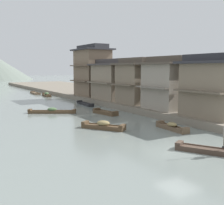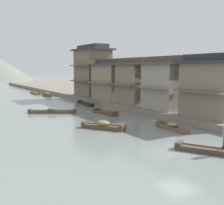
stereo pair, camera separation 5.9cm
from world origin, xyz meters
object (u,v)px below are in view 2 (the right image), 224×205
house_waterfront_nearest (215,86)px  house_waterfront_far (93,71)px  boat_upstream_distant (36,93)px  house_waterfront_tall (137,81)px  house_waterfront_narrow (115,80)px  boat_moored_nearest (52,111)px  boat_moored_far (172,127)px  boat_foreground_poled (210,151)px  boat_moored_third (47,95)px  boat_crossing_west (105,113)px  boat_midriver_drifting (85,104)px  boat_midriver_upstream (103,126)px  house_waterfront_second (172,83)px

house_waterfront_nearest → house_waterfront_far: 25.76m
boat_upstream_distant → house_waterfront_tall: size_ratio=0.87×
house_waterfront_narrow → boat_upstream_distant: bearing=104.1°
boat_moored_nearest → boat_moored_far: 15.79m
boat_upstream_distant → house_waterfront_far: bearing=-71.8°
house_waterfront_nearest → boat_upstream_distant: bearing=97.1°
boat_foreground_poled → boat_moored_nearest: 21.34m
boat_moored_nearest → house_waterfront_narrow: 12.91m
boat_moored_third → house_waterfront_nearest: 36.23m
boat_crossing_west → boat_foreground_poled: bearing=-97.0°
boat_midriver_drifting → boat_midriver_upstream: 17.16m
boat_midriver_drifting → boat_midriver_upstream: bearing=-110.8°
boat_foreground_poled → house_waterfront_far: bearing=75.6°
boat_upstream_distant → house_waterfront_second: size_ratio=0.78×
boat_midriver_upstream → house_waterfront_second: house_waterfront_second is taller
boat_crossing_west → house_waterfront_narrow: (6.57, 8.14, 3.54)m
boat_upstream_distant → house_waterfront_second: bearing=-80.5°
boat_upstream_distant → house_waterfront_far: 17.80m
boat_moored_third → house_waterfront_second: 29.89m
house_waterfront_second → house_waterfront_narrow: bearing=90.8°
boat_midriver_drifting → house_waterfront_narrow: (4.83, -0.86, 3.57)m
boat_upstream_distant → house_waterfront_narrow: (5.78, -23.05, 3.59)m
house_waterfront_tall → boat_midriver_drifting: bearing=120.8°
boat_moored_third → boat_upstream_distant: (-0.40, 6.25, -0.13)m
house_waterfront_second → house_waterfront_far: bearing=91.8°
boat_moored_third → boat_moored_far: (-0.48, -35.52, -0.01)m
boat_midriver_drifting → boat_moored_third: bearing=92.0°
boat_moored_nearest → house_waterfront_second: bearing=-34.9°
boat_crossing_west → house_waterfront_far: (6.14, 14.93, 4.84)m
boat_moored_nearest → boat_moored_third: (6.36, 20.86, 0.03)m
boat_midriver_upstream → house_waterfront_nearest: bearing=-19.8°
boat_foreground_poled → house_waterfront_narrow: house_waterfront_narrow is taller
boat_moored_far → house_waterfront_narrow: bearing=72.6°
boat_midriver_upstream → house_waterfront_tall: (10.37, 8.84, 3.46)m
boat_moored_nearest → boat_midriver_upstream: (0.83, -11.13, 0.06)m
house_waterfront_second → house_waterfront_tall: 6.05m
boat_midriver_drifting → boat_crossing_west: size_ratio=1.24×
house_waterfront_second → boat_midriver_upstream: bearing=-165.7°
boat_moored_nearest → boat_midriver_drifting: size_ratio=1.10×
boat_midriver_upstream → boat_upstream_distant: (5.13, 38.24, -0.15)m
boat_upstream_distant → house_waterfront_second: 36.09m
boat_foreground_poled → boat_moored_third: bearing=85.6°
boat_moored_nearest → boat_crossing_west: 6.58m
boat_foreground_poled → house_waterfront_tall: bearing=66.7°
boat_moored_nearest → house_waterfront_nearest: bearing=-53.0°
boat_moored_third → boat_crossing_west: (-1.19, -24.94, -0.07)m
boat_midriver_upstream → house_waterfront_narrow: size_ratio=0.55×
house_waterfront_second → house_waterfront_tall: same height
boat_moored_nearest → boat_crossing_west: bearing=-38.2°
house_waterfront_nearest → house_waterfront_tall: bearing=90.1°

